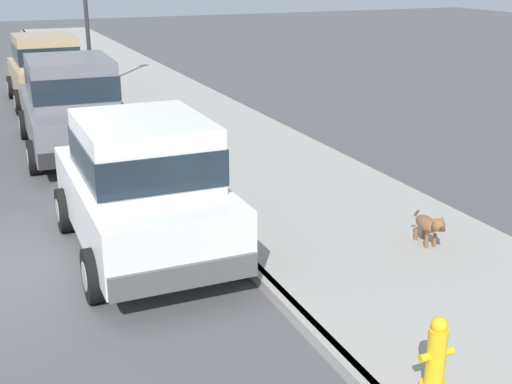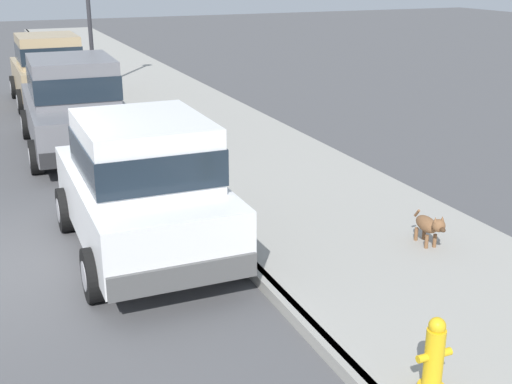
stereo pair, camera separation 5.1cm
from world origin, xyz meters
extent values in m
cube|color=gray|center=(3.20, 0.00, 0.07)|extent=(0.16, 64.00, 0.14)
cube|color=#99968E|center=(5.00, 0.00, 0.07)|extent=(3.60, 64.00, 0.14)
cube|color=white|center=(2.14, -0.09, 0.70)|extent=(1.72, 3.70, 0.76)
cube|color=white|center=(2.14, -0.34, 1.48)|extent=(1.51, 1.90, 0.80)
cube|color=#19232D|center=(2.14, -0.34, 1.42)|extent=(1.55, 1.94, 0.44)
cube|color=#505050|center=(2.14, 1.71, 0.46)|extent=(1.69, 0.20, 0.28)
cube|color=#505050|center=(2.14, -1.89, 0.46)|extent=(1.69, 0.20, 0.28)
cylinder|color=black|center=(1.28, 1.06, 0.32)|extent=(0.22, 0.64, 0.64)
cylinder|color=#9E9EA3|center=(1.28, 1.06, 0.32)|extent=(0.24, 0.35, 0.35)
cylinder|color=black|center=(3.00, 1.06, 0.32)|extent=(0.22, 0.64, 0.64)
cylinder|color=#9E9EA3|center=(3.00, 1.06, 0.32)|extent=(0.24, 0.35, 0.35)
cylinder|color=black|center=(1.28, -1.24, 0.32)|extent=(0.22, 0.64, 0.64)
cylinder|color=#9E9EA3|center=(1.28, -1.24, 0.32)|extent=(0.24, 0.35, 0.35)
cylinder|color=black|center=(3.00, -1.24, 0.32)|extent=(0.22, 0.64, 0.64)
cylinder|color=#9E9EA3|center=(3.00, -1.24, 0.32)|extent=(0.24, 0.35, 0.35)
cube|color=#EAEACC|center=(1.61, 1.74, 0.81)|extent=(0.28, 0.08, 0.14)
cube|color=#EAEACC|center=(2.67, 1.74, 0.81)|extent=(0.28, 0.08, 0.14)
cube|color=slate|center=(2.08, 5.46, 0.70)|extent=(1.93, 4.55, 0.76)
cube|color=slate|center=(2.08, 5.36, 1.50)|extent=(1.64, 2.14, 0.84)
cube|color=#19232D|center=(2.08, 5.36, 1.44)|extent=(1.68, 2.18, 0.46)
cube|color=#252527|center=(2.14, 7.66, 0.46)|extent=(1.77, 0.25, 0.28)
cube|color=#252527|center=(2.02, 3.26, 0.46)|extent=(1.77, 0.25, 0.28)
cylinder|color=black|center=(1.22, 6.88, 0.32)|extent=(0.24, 0.65, 0.64)
cylinder|color=#9E9EA3|center=(1.22, 6.88, 0.32)|extent=(0.25, 0.36, 0.35)
cylinder|color=black|center=(3.02, 6.83, 0.32)|extent=(0.24, 0.65, 0.64)
cylinder|color=#9E9EA3|center=(3.02, 6.83, 0.32)|extent=(0.25, 0.36, 0.35)
cylinder|color=black|center=(1.14, 4.09, 0.32)|extent=(0.24, 0.65, 0.64)
cylinder|color=#9E9EA3|center=(1.14, 4.09, 0.32)|extent=(0.25, 0.36, 0.35)
cylinder|color=black|center=(2.94, 4.04, 0.32)|extent=(0.24, 0.65, 0.64)
cylinder|color=#9E9EA3|center=(2.94, 4.04, 0.32)|extent=(0.25, 0.36, 0.35)
cube|color=#EAEACC|center=(1.59, 7.70, 0.81)|extent=(0.28, 0.09, 0.14)
cube|color=#EAEACC|center=(2.70, 7.67, 0.81)|extent=(0.28, 0.09, 0.14)
cube|color=tan|center=(2.17, 10.73, 0.70)|extent=(1.75, 3.72, 0.76)
cube|color=tan|center=(2.17, 10.48, 1.48)|extent=(1.53, 1.91, 0.80)
cube|color=#19232D|center=(2.17, 10.48, 1.42)|extent=(1.57, 1.95, 0.44)
cube|color=#3E3527|center=(2.15, 12.53, 0.46)|extent=(1.69, 0.21, 0.28)
cube|color=#3E3527|center=(2.18, 8.93, 0.46)|extent=(1.69, 0.21, 0.28)
cylinder|color=black|center=(1.30, 11.87, 0.32)|extent=(0.23, 0.64, 0.64)
cylinder|color=#9E9EA3|center=(1.30, 11.87, 0.32)|extent=(0.24, 0.35, 0.35)
cylinder|color=black|center=(3.02, 11.88, 0.32)|extent=(0.23, 0.64, 0.64)
cylinder|color=#9E9EA3|center=(3.02, 11.88, 0.32)|extent=(0.24, 0.35, 0.35)
cylinder|color=black|center=(1.32, 9.57, 0.32)|extent=(0.23, 0.64, 0.64)
cylinder|color=#9E9EA3|center=(1.32, 9.57, 0.32)|extent=(0.24, 0.35, 0.35)
cylinder|color=black|center=(3.04, 9.59, 0.32)|extent=(0.23, 0.64, 0.64)
cylinder|color=#9E9EA3|center=(3.04, 9.59, 0.32)|extent=(0.24, 0.35, 0.35)
cube|color=#EAEACC|center=(1.62, 12.55, 0.81)|extent=(0.28, 0.08, 0.14)
cube|color=#EAEACC|center=(2.69, 12.56, 0.81)|extent=(0.28, 0.08, 0.14)
ellipsoid|color=brown|center=(5.57, -1.63, 0.42)|extent=(0.25, 0.46, 0.20)
cylinder|color=brown|center=(5.61, -1.78, 0.23)|extent=(0.05, 0.05, 0.18)
cylinder|color=brown|center=(5.49, -1.76, 0.23)|extent=(0.05, 0.05, 0.18)
cylinder|color=brown|center=(5.65, -1.50, 0.23)|extent=(0.05, 0.05, 0.18)
cylinder|color=brown|center=(5.53, -1.49, 0.23)|extent=(0.05, 0.05, 0.18)
sphere|color=brown|center=(5.54, -1.92, 0.51)|extent=(0.17, 0.17, 0.17)
ellipsoid|color=#432C1C|center=(5.53, -2.01, 0.49)|extent=(0.08, 0.12, 0.06)
cone|color=brown|center=(5.59, -1.92, 0.59)|extent=(0.06, 0.06, 0.07)
cone|color=brown|center=(5.49, -1.91, 0.59)|extent=(0.06, 0.06, 0.07)
cylinder|color=brown|center=(5.60, -1.37, 0.48)|extent=(0.05, 0.12, 0.13)
cylinder|color=gold|center=(3.65, -4.32, 0.47)|extent=(0.17, 0.17, 0.55)
sphere|color=gold|center=(3.65, -4.32, 0.79)|extent=(0.15, 0.15, 0.15)
cylinder|color=gold|center=(3.53, -4.32, 0.50)|extent=(0.10, 0.07, 0.07)
cylinder|color=gold|center=(3.77, -4.32, 0.50)|extent=(0.10, 0.07, 0.07)
cylinder|color=#2D2D33|center=(3.55, 11.81, 2.24)|extent=(0.12, 0.12, 4.20)
camera|label=1|loc=(0.29, -8.23, 3.69)|focal=46.49mm
camera|label=2|loc=(0.33, -8.25, 3.69)|focal=46.49mm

